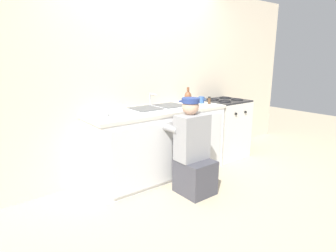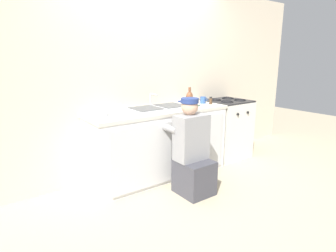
{
  "view_description": "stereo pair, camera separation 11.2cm",
  "coord_description": "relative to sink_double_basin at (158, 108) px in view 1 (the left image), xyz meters",
  "views": [
    {
      "loc": [
        -2.06,
        -2.56,
        1.55
      ],
      "look_at": [
        0.0,
        0.1,
        0.72
      ],
      "focal_mm": 30.0,
      "sensor_mm": 36.0,
      "label": 1
    },
    {
      "loc": [
        -1.97,
        -2.62,
        1.55
      ],
      "look_at": [
        0.0,
        0.1,
        0.72
      ],
      "focal_mm": 30.0,
      "sensor_mm": 36.0,
      "label": 2
    }
  ],
  "objects": [
    {
      "name": "ground_plane",
      "position": [
        0.0,
        -0.3,
        -0.92
      ],
      "size": [
        12.0,
        12.0,
        0.0
      ],
      "primitive_type": "plane",
      "color": "tan"
    },
    {
      "name": "counter_cabinet",
      "position": [
        0.0,
        -0.01,
        -0.49
      ],
      "size": [
        1.84,
        0.62,
        0.86
      ],
      "color": "white",
      "rests_on": "ground_plane"
    },
    {
      "name": "countertop",
      "position": [
        0.0,
        -0.0,
        -0.04
      ],
      "size": [
        1.88,
        0.62,
        0.04
      ],
      "primitive_type": "cube",
      "color": "beige",
      "rests_on": "counter_cabinet"
    },
    {
      "name": "dish_rack_tray",
      "position": [
        -0.64,
        0.01,
        0.01
      ],
      "size": [
        0.28,
        0.22,
        0.11
      ],
      "color": "#B2B7BC",
      "rests_on": "countertop"
    },
    {
      "name": "plumber_person",
      "position": [
        0.03,
        -0.63,
        -0.46
      ],
      "size": [
        0.42,
        0.61,
        1.1
      ],
      "color": "#3F3F47",
      "rests_on": "ground_plane"
    },
    {
      "name": "vase_decorative",
      "position": [
        0.63,
        0.14,
        0.07
      ],
      "size": [
        0.1,
        0.1,
        0.23
      ],
      "color": "brown",
      "rests_on": "countertop"
    },
    {
      "name": "spice_bottle_pepper",
      "position": [
        0.82,
        -0.1,
        0.03
      ],
      "size": [
        0.04,
        0.04,
        0.1
      ],
      "color": "#513823",
      "rests_on": "countertop"
    },
    {
      "name": "sink_double_basin",
      "position": [
        0.0,
        0.0,
        0.0
      ],
      "size": [
        0.8,
        0.44,
        0.19
      ],
      "color": "silver",
      "rests_on": "countertop"
    },
    {
      "name": "back_wall",
      "position": [
        0.0,
        0.35,
        0.33
      ],
      "size": [
        6.0,
        0.1,
        2.5
      ],
      "primitive_type": "cube",
      "color": "beige",
      "rests_on": "ground_plane"
    },
    {
      "name": "stove_range",
      "position": [
        1.27,
        -0.0,
        -0.46
      ],
      "size": [
        0.63,
        0.62,
        0.92
      ],
      "color": "silver",
      "rests_on": "ground_plane"
    },
    {
      "name": "coffee_mug",
      "position": [
        0.79,
        0.02,
        0.03
      ],
      "size": [
        0.13,
        0.08,
        0.09
      ],
      "color": "#335699",
      "rests_on": "countertop"
    },
    {
      "name": "cell_phone",
      "position": [
        0.55,
        -0.07,
        -0.01
      ],
      "size": [
        0.07,
        0.14,
        0.01
      ],
      "color": "black",
      "rests_on": "countertop"
    }
  ]
}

